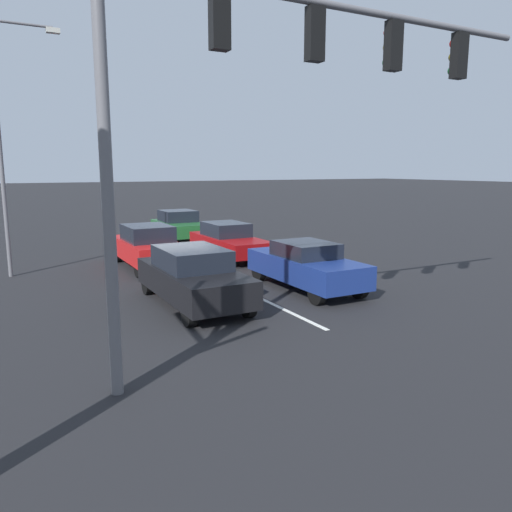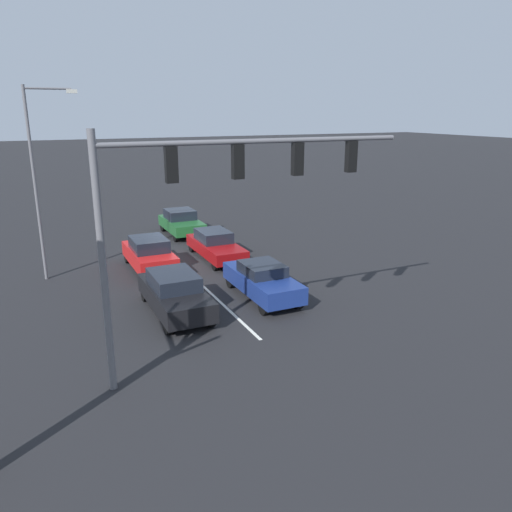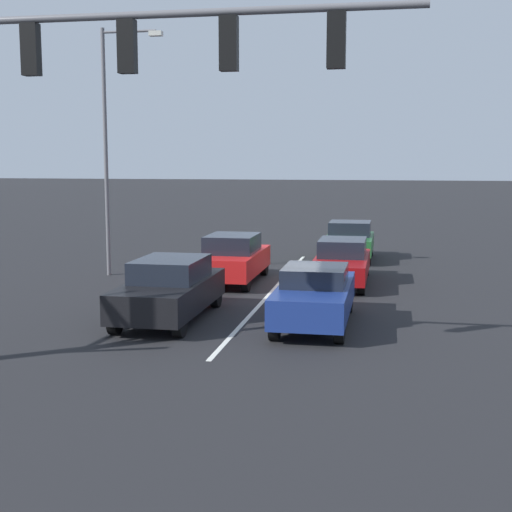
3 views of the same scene
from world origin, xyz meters
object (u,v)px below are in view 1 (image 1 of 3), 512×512
(traffic_signal_gantry, at_px, (279,75))
(street_lamp_right_shoulder, at_px, (6,131))
(car_navy_leftlane_front, at_px, (306,265))
(car_red_midlane_second, at_px, (147,246))
(car_black_midlane_front, at_px, (193,276))
(car_darkgreen_leftlane_third, at_px, (180,225))
(car_maroon_leftlane_second, at_px, (228,240))

(traffic_signal_gantry, relative_size, street_lamp_right_shoulder, 1.09)
(car_navy_leftlane_front, bearing_deg, traffic_signal_gantry, 50.98)
(car_red_midlane_second, bearing_deg, car_navy_leftlane_front, 120.46)
(car_black_midlane_front, bearing_deg, street_lamp_right_shoulder, -57.64)
(car_darkgreen_leftlane_third, bearing_deg, car_red_midlane_second, 60.91)
(car_maroon_leftlane_second, bearing_deg, car_red_midlane_second, 7.50)
(car_darkgreen_leftlane_third, xyz_separation_m, traffic_signal_gantry, (3.88, 16.55, 4.55))
(car_red_midlane_second, distance_m, traffic_signal_gantry, 11.23)
(street_lamp_right_shoulder, bearing_deg, car_navy_leftlane_front, 140.77)
(car_navy_leftlane_front, xyz_separation_m, car_maroon_leftlane_second, (-0.24, -6.15, -0.03))
(car_darkgreen_leftlane_third, bearing_deg, street_lamp_right_shoulder, 35.36)
(car_red_midlane_second, bearing_deg, traffic_signal_gantry, 87.86)
(car_maroon_leftlane_second, height_order, traffic_signal_gantry, traffic_signal_gantry)
(car_maroon_leftlane_second, xyz_separation_m, car_red_midlane_second, (3.58, 0.47, 0.09))
(car_maroon_leftlane_second, relative_size, street_lamp_right_shoulder, 0.56)
(car_navy_leftlane_front, xyz_separation_m, car_red_midlane_second, (3.34, -5.68, 0.06))
(car_navy_leftlane_front, distance_m, car_maroon_leftlane_second, 6.15)
(traffic_signal_gantry, bearing_deg, car_maroon_leftlane_second, -110.25)
(car_black_midlane_front, xyz_separation_m, traffic_signal_gantry, (0.00, 4.54, 4.54))
(car_red_midlane_second, height_order, car_darkgreen_leftlane_third, car_red_midlane_second)
(traffic_signal_gantry, bearing_deg, car_black_midlane_front, -90.05)
(car_navy_leftlane_front, relative_size, car_black_midlane_front, 0.98)
(car_navy_leftlane_front, bearing_deg, car_maroon_leftlane_second, -92.24)
(car_navy_leftlane_front, distance_m, car_black_midlane_front, 3.72)
(car_navy_leftlane_front, relative_size, car_red_midlane_second, 1.03)
(car_red_midlane_second, xyz_separation_m, car_darkgreen_leftlane_third, (-3.50, -6.29, -0.03))
(car_darkgreen_leftlane_third, bearing_deg, traffic_signal_gantry, 76.81)
(car_black_midlane_front, relative_size, street_lamp_right_shoulder, 0.54)
(car_maroon_leftlane_second, bearing_deg, street_lamp_right_shoulder, -1.37)
(car_maroon_leftlane_second, height_order, car_red_midlane_second, car_red_midlane_second)
(car_darkgreen_leftlane_third, xyz_separation_m, street_lamp_right_shoulder, (7.92, 5.62, 4.12))
(street_lamp_right_shoulder, bearing_deg, car_darkgreen_leftlane_third, -144.64)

